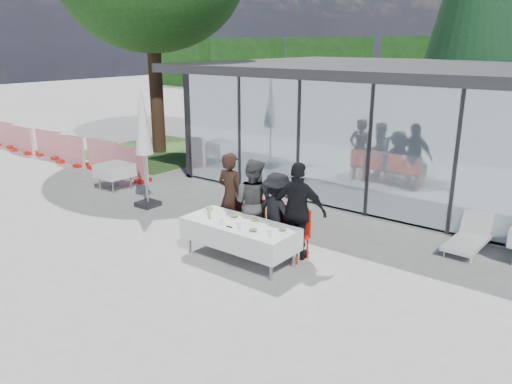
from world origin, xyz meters
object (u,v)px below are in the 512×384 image
(diner_d, at_px, (298,211))
(lounger, at_px, (470,237))
(spare_table_left, at_px, (114,171))
(diner_c, at_px, (277,213))
(diner_chair_c, at_px, (277,226))
(folded_eyeglasses, at_px, (229,227))
(plate_extra, at_px, (253,230))
(plate_b, at_px, (234,216))
(juice_bottle, at_px, (209,214))
(diner_chair_a, at_px, (231,214))
(market_umbrella, at_px, (143,129))
(plate_a, at_px, (209,209))
(plate_c, at_px, (255,220))
(dining_table, at_px, (240,233))
(diner_chair_d, at_px, (297,232))
(construction_barriers, at_px, (60,149))
(plate_d, at_px, (282,230))
(diner_a, at_px, (231,196))
(diner_b, at_px, (253,203))
(diner_chair_b, at_px, (253,220))

(diner_d, height_order, lounger, diner_d)
(spare_table_left, bearing_deg, diner_c, -6.91)
(diner_chair_c, relative_size, folded_eyeglasses, 6.96)
(plate_extra, bearing_deg, spare_table_left, 164.94)
(plate_b, height_order, juice_bottle, juice_bottle)
(lounger, bearing_deg, folded_eyeglasses, -133.15)
(diner_chair_c, height_order, plate_extra, diner_chair_c)
(diner_chair_a, bearing_deg, market_umbrella, 174.22)
(plate_a, relative_size, plate_c, 1.00)
(dining_table, distance_m, diner_chair_d, 1.11)
(plate_extra, height_order, construction_barriers, construction_barriers)
(plate_b, xyz_separation_m, folded_eyeglasses, (0.26, -0.46, -0.02))
(diner_chair_c, bearing_deg, spare_table_left, 173.08)
(plate_b, bearing_deg, plate_d, -1.23)
(diner_d, bearing_deg, construction_barriers, -22.41)
(diner_c, bearing_deg, market_umbrella, 2.71)
(plate_a, bearing_deg, diner_a, 79.62)
(juice_bottle, bearing_deg, diner_b, 65.37)
(diner_chair_d, distance_m, plate_a, 1.88)
(dining_table, height_order, spare_table_left, dining_table)
(plate_extra, distance_m, juice_bottle, 1.16)
(plate_d, bearing_deg, plate_extra, -140.22)
(diner_chair_a, relative_size, diner_chair_d, 1.00)
(plate_c, xyz_separation_m, folded_eyeglasses, (-0.19, -0.52, -0.02))
(dining_table, relative_size, plate_c, 8.68)
(diner_b, bearing_deg, diner_c, 172.68)
(diner_chair_c, distance_m, plate_d, 0.87)
(dining_table, bearing_deg, diner_c, 66.19)
(diner_d, height_order, construction_barriers, diner_d)
(lounger, bearing_deg, diner_c, -140.09)
(dining_table, distance_m, diner_chair_c, 0.82)
(plate_d, height_order, construction_barriers, construction_barriers)
(juice_bottle, distance_m, market_umbrella, 3.66)
(diner_b, height_order, diner_d, diner_d)
(juice_bottle, bearing_deg, diner_c, 41.46)
(plate_b, bearing_deg, plate_extra, -25.82)
(diner_c, bearing_deg, diner_a, 6.86)
(folded_eyeglasses, bearing_deg, dining_table, 89.58)
(spare_table_left, bearing_deg, diner_chair_d, -6.42)
(diner_a, relative_size, construction_barriers, 0.20)
(diner_c, bearing_deg, folded_eyeglasses, 79.17)
(diner_d, relative_size, plate_c, 7.30)
(plate_a, distance_m, lounger, 5.30)
(plate_b, xyz_separation_m, plate_c, (0.45, 0.07, 0.00))
(diner_chair_c, relative_size, juice_bottle, 6.34)
(diner_chair_d, height_order, market_umbrella, market_umbrella)
(diner_chair_d, distance_m, folded_eyeglasses, 1.35)
(plate_a, distance_m, juice_bottle, 0.44)
(diner_chair_b, height_order, diner_d, diner_d)
(plate_extra, height_order, juice_bottle, juice_bottle)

